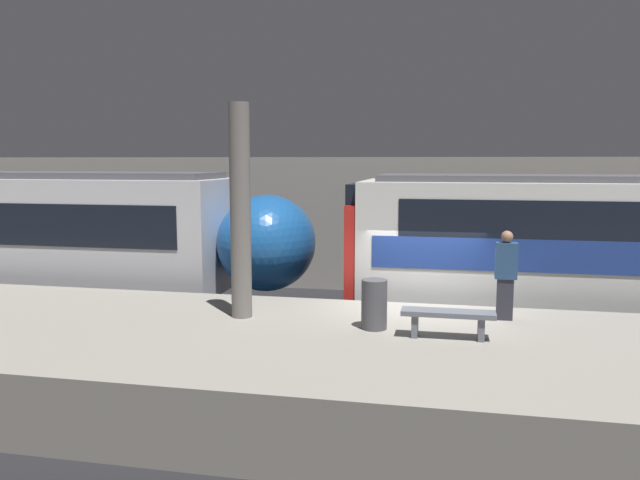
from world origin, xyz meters
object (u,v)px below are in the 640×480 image
Objects in this scene: support_pillar_near at (240,212)px; platform_bench at (448,317)px; trash_bin at (374,304)px; person_waiting at (506,273)px.

support_pillar_near reaches higher than platform_bench.
platform_bench is 1.76× the size of trash_bin.
trash_bin is (-2.23, -1.11, -0.42)m from person_waiting.
person_waiting reaches higher than platform_bench.
trash_bin is at bearing -153.48° from person_waiting.
support_pillar_near is 2.92m from trash_bin.
person_waiting is 1.81m from platform_bench.
trash_bin is at bearing -7.48° from support_pillar_near.
person_waiting is at bearing 55.00° from platform_bench.
person_waiting is 1.90× the size of trash_bin.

